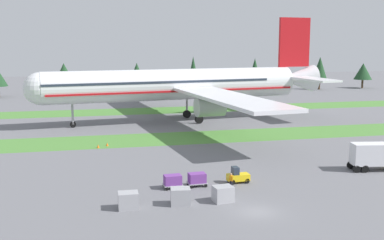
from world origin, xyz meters
TOP-DOWN VIEW (x-y plane):
  - ground_plane at (0.00, 0.00)m, footprint 400.00×400.00m
  - grass_strip_near at (0.00, 37.70)m, footprint 320.00×11.19m
  - grass_strip_far at (0.00, 72.09)m, footprint 320.00×11.19m
  - airliner at (3.92, 55.13)m, footprint 62.90×77.59m
  - baggage_tug at (1.25, 9.88)m, footprint 2.66×1.43m
  - cargo_dolly_lead at (-3.77, 9.61)m, footprint 2.28×1.61m
  - cargo_dolly_second at (-6.67, 9.46)m, footprint 2.28×1.61m
  - catering_truck at (20.56, 11.29)m, footprint 7.24×3.43m
  - ground_crew_marshaller at (-0.12, 8.11)m, footprint 0.36×0.51m
  - uld_container_0 at (-12.27, 3.69)m, footprint 2.05×1.66m
  - uld_container_1 at (-2.37, 3.72)m, footprint 2.19×1.84m
  - uld_container_2 at (-6.92, 3.73)m, footprint 2.20×1.86m
  - taxiway_marker_0 at (-14.31, 32.86)m, footprint 0.44×0.44m
  - taxiway_marker_1 at (-12.84, 34.02)m, footprint 0.44×0.44m
  - distant_tree_line at (1.97, 111.10)m, footprint 171.74×10.83m

SIDE VIEW (x-z plane):
  - ground_plane at x=0.00m, z-range 0.00..0.00m
  - grass_strip_near at x=0.00m, z-range 0.00..0.01m
  - grass_strip_far at x=0.00m, z-range 0.00..0.01m
  - taxiway_marker_1 at x=-12.84m, z-range 0.00..0.56m
  - taxiway_marker_0 at x=-14.31m, z-range 0.00..0.57m
  - baggage_tug at x=1.25m, z-range -0.17..1.80m
  - uld_container_1 at x=-2.37m, z-range 0.00..1.66m
  - uld_container_0 at x=-12.27m, z-range 0.00..1.71m
  - uld_container_2 at x=-6.92m, z-range 0.00..1.77m
  - cargo_dolly_lead at x=-3.77m, z-range 0.14..1.69m
  - cargo_dolly_second at x=-6.67m, z-range 0.14..1.69m
  - ground_crew_marshaller at x=-0.12m, z-range 0.08..1.82m
  - catering_truck at x=20.56m, z-range 0.16..3.74m
  - distant_tree_line at x=1.97m, z-range 0.86..12.66m
  - airliner at x=3.92m, z-range -3.09..18.73m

